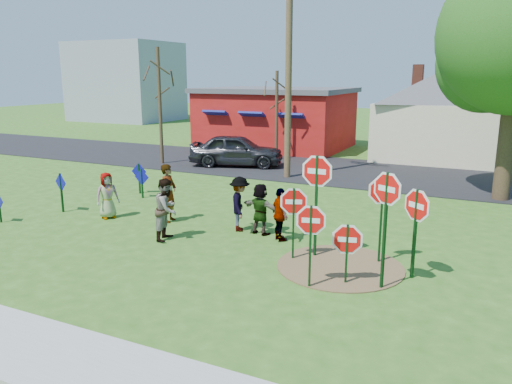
% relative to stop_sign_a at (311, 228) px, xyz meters
% --- Properties ---
extents(ground, '(120.00, 120.00, 0.00)m').
position_rel_stop_sign_a_xyz_m(ground, '(-4.21, 2.50, -1.42)').
color(ground, '#2C5418').
rests_on(ground, ground).
extents(sidewalk, '(22.00, 1.80, 0.08)m').
position_rel_stop_sign_a_xyz_m(sidewalk, '(-4.21, -4.70, -1.38)').
color(sidewalk, '#9E9E99').
rests_on(sidewalk, ground).
extents(road, '(120.00, 7.50, 0.04)m').
position_rel_stop_sign_a_xyz_m(road, '(-4.21, 14.00, -1.40)').
color(road, black).
rests_on(road, ground).
extents(dirt_patch, '(3.20, 3.20, 0.03)m').
position_rel_stop_sign_a_xyz_m(dirt_patch, '(0.29, 1.50, -1.40)').
color(dirt_patch, brown).
rests_on(dirt_patch, ground).
extents(red_building, '(9.40, 7.69, 3.90)m').
position_rel_stop_sign_a_xyz_m(red_building, '(-9.71, 20.49, 0.55)').
color(red_building, maroon).
rests_on(red_building, ground).
extents(cream_house, '(9.40, 9.40, 6.50)m').
position_rel_stop_sign_a_xyz_m(cream_house, '(1.29, 20.50, 1.50)').
color(cream_house, beige).
rests_on(cream_house, ground).
extents(distant_building, '(10.00, 8.00, 8.00)m').
position_rel_stop_sign_a_xyz_m(distant_building, '(-32.21, 32.50, 2.58)').
color(distant_building, '#8C939E').
rests_on(distant_building, ground).
extents(stop_sign_a, '(0.90, 0.24, 2.06)m').
position_rel_stop_sign_a_xyz_m(stop_sign_a, '(0.00, 0.00, 0.00)').
color(stop_sign_a, black).
rests_on(stop_sign_a, ground).
extents(stop_sign_b, '(1.12, 0.08, 2.88)m').
position_rel_stop_sign_a_xyz_m(stop_sign_b, '(-0.55, 1.96, 0.66)').
color(stop_sign_b, black).
rests_on(stop_sign_b, ground).
extents(stop_sign_c, '(0.90, 0.46, 2.83)m').
position_rel_stop_sign_a_xyz_m(stop_sign_c, '(1.51, 0.64, 0.58)').
color(stop_sign_c, black).
rests_on(stop_sign_c, ground).
extents(stop_sign_d, '(0.93, 0.33, 2.40)m').
position_rel_stop_sign_a_xyz_m(stop_sign_d, '(1.10, 2.25, 0.30)').
color(stop_sign_d, black).
rests_on(stop_sign_d, ground).
extents(stop_sign_e, '(0.94, 0.25, 1.56)m').
position_rel_stop_sign_a_xyz_m(stop_sign_e, '(0.69, 0.57, -0.42)').
color(stop_sign_e, black).
rests_on(stop_sign_e, ground).
extents(stop_sign_f, '(0.85, 0.63, 2.32)m').
position_rel_stop_sign_a_xyz_m(stop_sign_f, '(2.03, 1.58, 0.22)').
color(stop_sign_f, black).
rests_on(stop_sign_f, ground).
extents(stop_sign_g, '(0.91, 0.38, 2.05)m').
position_rel_stop_sign_a_xyz_m(stop_sign_g, '(-1.01, 1.52, -0.02)').
color(stop_sign_g, black).
rests_on(stop_sign_g, ground).
extents(blue_diamond_b, '(0.66, 0.18, 1.41)m').
position_rel_stop_sign_a_xyz_m(blue_diamond_b, '(-10.07, 2.30, -0.55)').
color(blue_diamond_b, black).
rests_on(blue_diamond_b, ground).
extents(blue_diamond_c, '(0.68, 0.06, 1.18)m').
position_rel_stop_sign_a_xyz_m(blue_diamond_c, '(-8.82, 5.18, -0.70)').
color(blue_diamond_c, black).
rests_on(blue_diamond_c, ground).
extents(blue_diamond_d, '(0.69, 0.09, 1.26)m').
position_rel_stop_sign_a_xyz_m(blue_diamond_d, '(-9.40, 5.75, -0.65)').
color(blue_diamond_d, black).
rests_on(blue_diamond_d, ground).
extents(person_a, '(0.81, 0.91, 1.57)m').
position_rel_stop_sign_a_xyz_m(person_a, '(-8.07, 2.40, -0.63)').
color(person_a, '#3B4A7E').
rests_on(person_a, ground).
extents(person_b, '(0.58, 0.77, 1.92)m').
position_rel_stop_sign_a_xyz_m(person_b, '(-5.97, 2.98, -0.46)').
color(person_b, '#2A7E6E').
rests_on(person_b, ground).
extents(person_c, '(0.85, 1.01, 1.83)m').
position_rel_stop_sign_a_xyz_m(person_c, '(-4.95, 1.44, -0.50)').
color(person_c, brown).
rests_on(person_c, ground).
extents(person_d, '(1.06, 1.27, 1.71)m').
position_rel_stop_sign_a_xyz_m(person_d, '(-3.41, 3.10, -0.57)').
color(person_d, '#35363B').
rests_on(person_d, ground).
extents(person_e, '(0.94, 0.92, 1.58)m').
position_rel_stop_sign_a_xyz_m(person_e, '(-1.90, 2.74, -0.63)').
color(person_e, '#502C57').
rests_on(person_e, ground).
extents(person_f, '(1.53, 0.75, 1.58)m').
position_rel_stop_sign_a_xyz_m(person_f, '(-2.68, 3.06, -0.63)').
color(person_f, '#205426').
rests_on(person_f, ground).
extents(suv, '(5.24, 3.32, 1.66)m').
position_rel_stop_sign_a_xyz_m(suv, '(-8.71, 12.93, -0.55)').
color(suv, '#333339').
rests_on(suv, road).
extents(utility_pole, '(2.29, 0.81, 9.62)m').
position_rel_stop_sign_a_xyz_m(utility_pole, '(-5.18, 11.34, 3.64)').
color(utility_pole, '#4C3823').
rests_on(utility_pole, ground).
extents(bare_tree_west, '(1.80, 1.80, 6.15)m').
position_rel_stop_sign_a_xyz_m(bare_tree_west, '(-12.73, 11.87, 2.56)').
color(bare_tree_west, '#382819').
rests_on(bare_tree_west, ground).
extents(bare_tree_east, '(1.80, 1.80, 4.96)m').
position_rel_stop_sign_a_xyz_m(bare_tree_east, '(-7.66, 15.79, 1.79)').
color(bare_tree_east, '#382819').
rests_on(bare_tree_east, ground).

